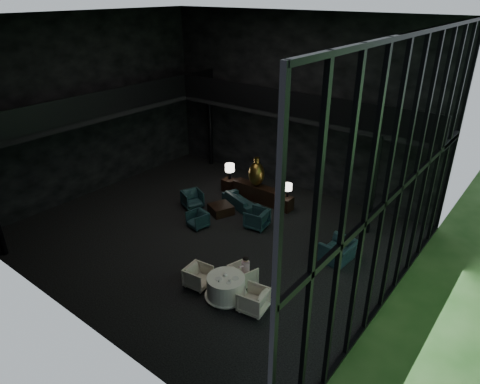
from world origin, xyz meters
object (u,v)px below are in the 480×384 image
Objects in this scene: sofa at (241,199)px; window_armchair at (339,247)px; lounge_armchair_east at (257,217)px; bronze_urn at (256,174)px; table_lamp_right at (288,187)px; side_table_right at (286,204)px; dining_table at (226,289)px; coffee_table at (221,209)px; side_table_left at (229,185)px; dining_chair_north at (243,274)px; console at (256,192)px; lounge_armchair_west at (192,198)px; lounge_armchair_south at (198,219)px; child at (246,264)px; table_lamp_left at (230,168)px; dining_chair_east at (253,298)px; dining_chair_west at (198,276)px.

sofa is 1.46× the size of window_armchair.
bronze_urn is at bearing -151.40° from lounge_armchair_east.
table_lamp_right is (1.60, 0.11, -0.26)m from bronze_urn.
dining_table is (1.71, -6.12, 0.03)m from side_table_right.
table_lamp_right reaches higher than window_armchair.
side_table_left is at bearing 120.48° from coffee_table.
window_armchair reaches higher than dining_chair_north.
side_table_left is 1.78m from sofa.
lounge_armchair_west reaches higher than console.
lounge_armchair_south is 4.58m from dining_table.
dining_table is at bearing 142.06° from sofa.
side_table_right is 4.14m from window_armchair.
bronze_urn is 6.29m from dining_chair_north.
side_table_right is at bearing -71.26° from child.
side_table_left is at bearing -90.00° from table_lamp_left.
console is at bearing 95.19° from lounge_armchair_south.
dining_chair_east is (2.84, -4.08, -0.05)m from lounge_armchair_east.
dining_chair_east is at bearing -66.19° from table_lamp_right.
console is at bearing -78.23° from sofa.
table_lamp_left is (-1.60, 0.06, 0.77)m from console.
lounge_armchair_east is at bearing -44.25° from dining_chair_north.
dining_chair_west reaches higher than coffee_table.
window_armchair reaches higher than lounge_armchair_west.
lounge_armchair_east is 3.69m from child.
table_lamp_right is (0.00, 0.13, 0.74)m from side_table_right.
window_armchair is at bearing -1.17° from coffee_table.
table_lamp_left is at bearing 177.94° from console.
window_armchair reaches higher than sofa.
console is 3.49m from lounge_armchair_south.
dining_chair_west is 1.36× the size of child.
dining_chair_west is at bearing 58.30° from dining_chair_north.
lounge_armchair_south is 4.14m from dining_chair_north.
dining_chair_north is at bearing -55.10° from dining_chair_west.
table_lamp_right is at bearing -71.67° from child.
sofa is 2.71× the size of lounge_armchair_south.
lounge_armchair_east is 1.94m from coffee_table.
coffee_table is (1.37, 0.32, -0.26)m from lounge_armchair_west.
bronze_urn is (0.00, -0.01, 0.94)m from console.
bronze_urn is 1.01× the size of window_armchair.
bronze_urn is at bearing 179.54° from side_table_right.
console is at bearing 118.32° from dining_table.
table_lamp_left is 0.81× the size of lounge_armchair_west.
dining_chair_north reaches higher than coffee_table.
table_lamp_right is 2.14m from sofa.
child is (3.35, -5.19, 0.37)m from console.
side_table_right is 0.63× the size of lounge_armchair_east.
dining_chair_north is (4.91, -5.33, -0.74)m from table_lamp_left.
dining_table is (5.10, -3.81, -0.13)m from lounge_armchair_west.
dining_table is at bearing -51.61° from table_lamp_left.
lounge_armchair_east reaches higher than console.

